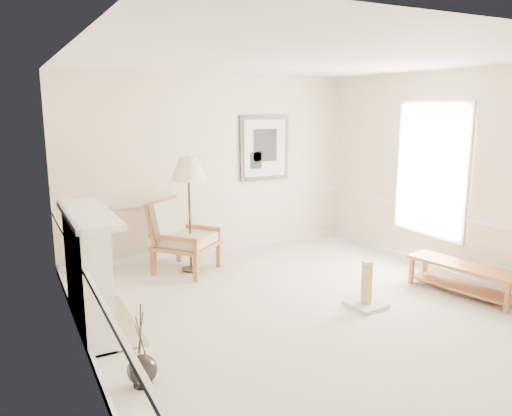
{
  "coord_description": "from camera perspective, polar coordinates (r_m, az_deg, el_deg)",
  "views": [
    {
      "loc": [
        -3.08,
        -4.82,
        2.4
      ],
      "look_at": [
        -0.25,
        0.7,
        1.13
      ],
      "focal_mm": 35.0,
      "sensor_mm": 36.0,
      "label": 1
    }
  ],
  "objects": [
    {
      "name": "ground",
      "position": [
        6.2,
        5.1,
        -11.26
      ],
      "size": [
        5.5,
        5.5,
        0.0
      ],
      "primitive_type": "plane",
      "color": "silver",
      "rests_on": "ground"
    },
    {
      "name": "room",
      "position": [
        5.88,
        6.16,
        6.29
      ],
      "size": [
        5.04,
        5.54,
        2.92
      ],
      "color": "beige",
      "rests_on": "ground"
    },
    {
      "name": "fireplace",
      "position": [
        5.74,
        -18.6,
        -6.9
      ],
      "size": [
        0.64,
        1.64,
        1.31
      ],
      "color": "white",
      "rests_on": "ground"
    },
    {
      "name": "floor_vase",
      "position": [
        4.67,
        -12.87,
        -17.67
      ],
      "size": [
        0.26,
        0.26,
        0.77
      ],
      "rotation": [
        0.0,
        0.0,
        -0.19
      ],
      "color": "black",
      "rests_on": "ground"
    },
    {
      "name": "armchair",
      "position": [
        7.43,
        -8.77,
        -2.84
      ],
      "size": [
        1.15,
        1.16,
        1.06
      ],
      "rotation": [
        0.0,
        0.0,
        0.7
      ],
      "color": "#9C5732",
      "rests_on": "ground"
    },
    {
      "name": "floor_lamp",
      "position": [
        7.23,
        -7.71,
        4.13
      ],
      "size": [
        0.59,
        0.59,
        1.69
      ],
      "rotation": [
        0.0,
        0.0,
        -0.11
      ],
      "color": "black",
      "rests_on": "ground"
    },
    {
      "name": "bench",
      "position": [
        7.01,
        22.57,
        -7.02
      ],
      "size": [
        0.7,
        1.48,
        0.41
      ],
      "rotation": [
        0.0,
        0.0,
        0.2
      ],
      "color": "#9C5732",
      "rests_on": "ground"
    },
    {
      "name": "scratching_post",
      "position": [
        6.27,
        12.49,
        -9.41
      ],
      "size": [
        0.45,
        0.45,
        0.59
      ],
      "rotation": [
        0.0,
        0.0,
        0.11
      ],
      "color": "silver",
      "rests_on": "ground"
    }
  ]
}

